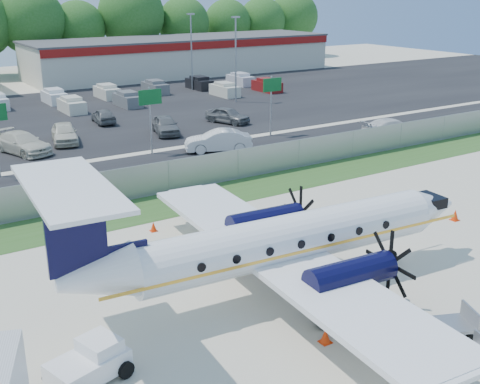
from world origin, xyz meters
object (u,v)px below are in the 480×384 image
aircraft (282,241)px  baggage_cart_far (444,324)px  baggage_cart_near (462,354)px  pushback_tug (91,362)px

aircraft → baggage_cart_far: (2.86, -5.88, -1.77)m
baggage_cart_far → baggage_cart_near: bearing=-121.1°
pushback_tug → baggage_cart_near: (10.52, -5.88, -0.20)m
aircraft → baggage_cart_far: size_ratio=8.06×
baggage_cart_near → baggage_cart_far: (0.89, 1.48, 0.08)m
aircraft → baggage_cart_near: size_ratio=9.82×
aircraft → pushback_tug: aircraft is taller
pushback_tug → baggage_cart_near: 12.05m
pushback_tug → baggage_cart_near: pushback_tug is taller
baggage_cart_near → baggage_cart_far: size_ratio=0.82×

